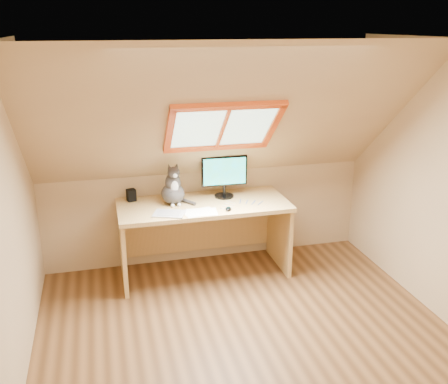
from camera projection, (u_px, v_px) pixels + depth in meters
name	position (u px, v px, depth m)	size (l,w,h in m)	color
ground	(254.00, 349.00, 4.04)	(3.50, 3.50, 0.00)	brown
room_shell	(262.00, 185.00, 3.50)	(3.52, 3.52, 2.41)	tan
desk	(202.00, 222.00, 5.17)	(1.72, 0.75, 0.78)	tan
monitor	(224.00, 174.00, 5.13)	(0.48, 0.20, 0.44)	black
cat	(173.00, 189.00, 4.97)	(0.26, 0.30, 0.43)	#403B39
desk_speaker	(131.00, 195.00, 5.08)	(0.08, 0.08, 0.12)	black
graphics_tablet	(169.00, 214.00, 4.73)	(0.29, 0.21, 0.01)	#B2B2B7
mouse	(228.00, 209.00, 4.83)	(0.05, 0.10, 0.03)	black
papers	(195.00, 213.00, 4.76)	(0.33, 0.27, 0.00)	white
cables	(242.00, 203.00, 5.01)	(0.51, 0.26, 0.01)	silver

